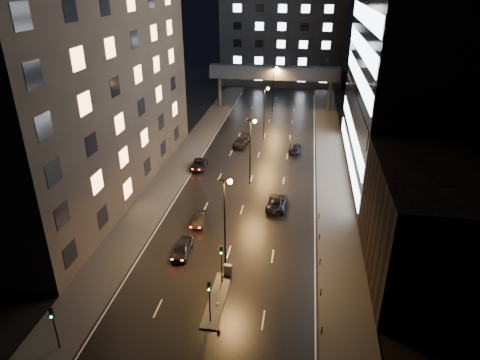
% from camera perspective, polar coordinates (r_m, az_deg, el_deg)
% --- Properties ---
extents(ground, '(160.00, 160.00, 0.00)m').
position_cam_1_polar(ground, '(75.56, 2.52, 3.39)').
color(ground, black).
rests_on(ground, ground).
extents(sidewalk_left, '(5.00, 110.00, 0.15)m').
position_cam_1_polar(sidewalk_left, '(73.33, -7.69, 2.53)').
color(sidewalk_left, '#383533').
rests_on(sidewalk_left, ground).
extents(sidewalk_right, '(5.00, 110.00, 0.15)m').
position_cam_1_polar(sidewalk_right, '(70.73, 12.17, 1.29)').
color(sidewalk_right, '#383533').
rests_on(sidewalk_right, ground).
extents(building_left, '(15.00, 48.00, 40.00)m').
position_cam_1_polar(building_left, '(62.04, -21.01, 16.15)').
color(building_left, '#2D2319').
rests_on(building_left, ground).
extents(building_right_low, '(10.00, 18.00, 12.00)m').
position_cam_1_polar(building_right_low, '(46.35, 23.41, -5.61)').
color(building_right_low, black).
rests_on(building_right_low, ground).
extents(building_right_glass, '(20.00, 36.00, 45.00)m').
position_cam_1_polar(building_right_glass, '(68.24, 25.04, 18.34)').
color(building_right_glass, black).
rests_on(building_right_glass, ground).
extents(building_far, '(34.00, 14.00, 25.00)m').
position_cam_1_polar(building_far, '(128.88, 5.73, 18.22)').
color(building_far, '#333335').
rests_on(building_far, ground).
extents(skybridge, '(30.00, 3.00, 10.00)m').
position_cam_1_polar(skybridge, '(101.94, 4.60, 14.02)').
color(skybridge, '#333335').
rests_on(skybridge, ground).
extents(median_island, '(1.60, 8.00, 0.15)m').
position_cam_1_polar(median_island, '(42.99, -3.07, -15.59)').
color(median_island, '#383533').
rests_on(median_island, ground).
extents(traffic_signal_near, '(0.28, 0.34, 4.40)m').
position_cam_1_polar(traffic_signal_near, '(43.03, -2.48, -10.41)').
color(traffic_signal_near, black).
rests_on(traffic_signal_near, median_island).
extents(traffic_signal_far, '(0.28, 0.34, 4.40)m').
position_cam_1_polar(traffic_signal_far, '(38.80, -4.10, -15.08)').
color(traffic_signal_far, black).
rests_on(traffic_signal_far, median_island).
extents(traffic_signal_corner, '(0.28, 0.34, 4.40)m').
position_cam_1_polar(traffic_signal_corner, '(39.49, -23.58, -17.04)').
color(traffic_signal_corner, black).
rests_on(traffic_signal_corner, ground).
extents(bollard_row, '(0.12, 25.12, 0.90)m').
position_cam_1_polar(bollard_row, '(45.70, 10.67, -12.59)').
color(bollard_row, black).
rests_on(bollard_row, ground).
extents(streetlight_near, '(1.45, 0.50, 10.15)m').
position_cam_1_polar(streetlight_near, '(44.12, -1.87, -4.16)').
color(streetlight_near, black).
rests_on(streetlight_near, ground).
extents(streetlight_mid_a, '(1.45, 0.50, 10.15)m').
position_cam_1_polar(streetlight_mid_a, '(62.08, 1.52, 4.86)').
color(streetlight_mid_a, black).
rests_on(streetlight_mid_a, ground).
extents(streetlight_mid_b, '(1.45, 0.50, 10.15)m').
position_cam_1_polar(streetlight_mid_b, '(81.01, 3.38, 9.74)').
color(streetlight_mid_b, black).
rests_on(streetlight_mid_b, ground).
extents(streetlight_far, '(1.45, 0.50, 10.15)m').
position_cam_1_polar(streetlight_far, '(100.35, 4.56, 12.76)').
color(streetlight_far, black).
rests_on(streetlight_far, ground).
extents(car_away_a, '(1.92, 4.56, 1.54)m').
position_cam_1_polar(car_away_a, '(48.94, -7.70, -9.03)').
color(car_away_a, black).
rests_on(car_away_a, ground).
extents(car_away_b, '(1.85, 4.14, 1.32)m').
position_cam_1_polar(car_away_b, '(54.39, -5.47, -5.23)').
color(car_away_b, black).
rests_on(car_away_b, ground).
extents(car_away_c, '(2.49, 4.96, 1.35)m').
position_cam_1_polar(car_away_c, '(70.05, -5.50, 2.06)').
color(car_away_c, black).
rests_on(car_away_c, ground).
extents(car_away_d, '(2.97, 5.84, 1.62)m').
position_cam_1_polar(car_away_d, '(79.49, 0.22, 5.17)').
color(car_away_d, black).
rests_on(car_away_d, ground).
extents(car_toward_a, '(2.77, 5.51, 1.50)m').
position_cam_1_polar(car_toward_a, '(58.15, 4.95, -2.95)').
color(car_toward_a, black).
rests_on(car_toward_a, ground).
extents(car_toward_b, '(2.16, 4.95, 1.42)m').
position_cam_1_polar(car_toward_b, '(77.41, 7.33, 4.31)').
color(car_toward_b, black).
rests_on(car_toward_b, ground).
extents(utility_cabinet, '(0.90, 0.54, 1.32)m').
position_cam_1_polar(utility_cabinet, '(45.27, -1.62, -11.92)').
color(utility_cabinet, '#4B4B4E').
rests_on(utility_cabinet, median_island).
extents(cone_a, '(0.43, 0.43, 0.48)m').
position_cam_1_polar(cone_a, '(42.25, -3.00, -16.16)').
color(cone_a, orange).
rests_on(cone_a, ground).
extents(cone_b, '(0.40, 0.40, 0.57)m').
position_cam_1_polar(cone_b, '(39.72, -2.87, -19.39)').
color(cone_b, orange).
rests_on(cone_b, ground).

